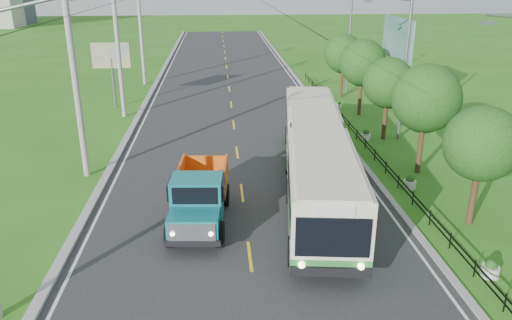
{
  "coord_description": "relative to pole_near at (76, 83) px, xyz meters",
  "views": [
    {
      "loc": [
        -1.05,
        -16.78,
        10.32
      ],
      "look_at": [
        0.67,
        5.59,
        1.9
      ],
      "focal_mm": 35.0,
      "sensor_mm": 36.0,
      "label": 1
    }
  ],
  "objects": [
    {
      "name": "tree_back",
      "position": [
        18.12,
        17.14,
        -1.44
      ],
      "size": [
        3.3,
        3.36,
        5.5
      ],
      "color": "#382314",
      "rests_on": "ground"
    },
    {
      "name": "tree_fifth",
      "position": [
        18.12,
        11.14,
        -1.24
      ],
      "size": [
        3.48,
        3.52,
        5.8
      ],
      "color": "#382314",
      "rests_on": "ground"
    },
    {
      "name": "bus",
      "position": [
        11.96,
        -2.85,
        -3.08
      ],
      "size": [
        4.92,
        17.55,
        3.35
      ],
      "rotation": [
        0.0,
        0.0,
        -0.12
      ],
      "color": "#307A36",
      "rests_on": "ground"
    },
    {
      "name": "streetlight_mid",
      "position": [
        18.9,
        5.0,
        -0.19
      ],
      "size": [
        3.02,
        0.2,
        9.07
      ],
      "color": "slate",
      "rests_on": "ground"
    },
    {
      "name": "edge_line_right",
      "position": [
        14.91,
        11.0,
        -5.07
      ],
      "size": [
        0.12,
        120.0,
        0.0
      ],
      "primitive_type": "cube",
      "color": "silver",
      "rests_on": "road"
    },
    {
      "name": "road",
      "position": [
        8.26,
        11.0,
        -5.08
      ],
      "size": [
        14.0,
        120.0,
        0.02
      ],
      "primitive_type": "cube",
      "color": "#28282B",
      "rests_on": "ground"
    },
    {
      "name": "planter_near",
      "position": [
        16.86,
        -3.0,
        -4.81
      ],
      "size": [
        0.64,
        0.64,
        0.67
      ],
      "color": "silver",
      "rests_on": "ground"
    },
    {
      "name": "pole_mid",
      "position": [
        0.0,
        12.0,
        0.0
      ],
      "size": [
        3.51,
        0.32,
        10.0
      ],
      "color": "gray",
      "rests_on": "ground"
    },
    {
      "name": "tree_fourth",
      "position": [
        18.12,
        5.14,
        -1.51
      ],
      "size": [
        3.24,
        3.31,
        5.4
      ],
      "color": "#382314",
      "rests_on": "ground"
    },
    {
      "name": "curb_left",
      "position": [
        1.06,
        11.0,
        -5.02
      ],
      "size": [
        0.4,
        120.0,
        0.15
      ],
      "primitive_type": "cube",
      "color": "#9E9E99",
      "rests_on": "ground"
    },
    {
      "name": "pole_far",
      "position": [
        0.0,
        24.0,
        0.0
      ],
      "size": [
        3.51,
        0.32,
        10.0
      ],
      "color": "gray",
      "rests_on": "ground"
    },
    {
      "name": "dump_truck",
      "position": [
        6.28,
        -5.98,
        -3.69
      ],
      "size": [
        2.7,
        6.05,
        2.48
      ],
      "rotation": [
        0.0,
        0.0,
        -0.08
      ],
      "color": "#146F79",
      "rests_on": "ground"
    },
    {
      "name": "curb_right",
      "position": [
        15.41,
        11.0,
        -5.04
      ],
      "size": [
        0.3,
        120.0,
        0.1
      ],
      "primitive_type": "cube",
      "color": "#9E9E99",
      "rests_on": "ground"
    },
    {
      "name": "planter_mid",
      "position": [
        16.86,
        5.0,
        -4.81
      ],
      "size": [
        0.64,
        0.64,
        0.67
      ],
      "color": "silver",
      "rests_on": "ground"
    },
    {
      "name": "ground",
      "position": [
        8.26,
        -9.0,
        -5.09
      ],
      "size": [
        240.0,
        240.0,
        0.0
      ],
      "primitive_type": "plane",
      "color": "#2E6918",
      "rests_on": "ground"
    },
    {
      "name": "edge_line_left",
      "position": [
        1.61,
        11.0,
        -5.07
      ],
      "size": [
        0.12,
        120.0,
        0.0
      ],
      "primitive_type": "cube",
      "color": "silver",
      "rests_on": "road"
    },
    {
      "name": "planter_far",
      "position": [
        16.86,
        13.0,
        -4.81
      ],
      "size": [
        0.64,
        0.64,
        0.67
      ],
      "color": "silver",
      "rests_on": "ground"
    },
    {
      "name": "pole_near",
      "position": [
        0.0,
        0.0,
        0.0
      ],
      "size": [
        3.51,
        0.32,
        10.0
      ],
      "color": "gray",
      "rests_on": "ground"
    },
    {
      "name": "railing_right",
      "position": [
        16.26,
        5.0,
        -4.79
      ],
      "size": [
        0.04,
        40.0,
        0.6
      ],
      "primitive_type": "cube",
      "color": "black",
      "rests_on": "ground"
    },
    {
      "name": "billboard_right",
      "position": [
        20.56,
        11.0,
        0.25
      ],
      "size": [
        0.24,
        6.0,
        7.3
      ],
      "color": "slate",
      "rests_on": "ground"
    },
    {
      "name": "tree_second",
      "position": [
        18.12,
        -6.86,
        -1.57
      ],
      "size": [
        3.18,
        3.26,
        5.3
      ],
      "color": "#382314",
      "rests_on": "ground"
    },
    {
      "name": "streetlight_far",
      "position": [
        18.9,
        19.0,
        -0.19
      ],
      "size": [
        3.02,
        0.2,
        9.07
      ],
      "color": "slate",
      "rests_on": "ground"
    },
    {
      "name": "billboard_left",
      "position": [
        -1.24,
        15.0,
        -1.23
      ],
      "size": [
        3.0,
        0.2,
        5.2
      ],
      "color": "slate",
      "rests_on": "ground"
    },
    {
      "name": "centre_dash",
      "position": [
        8.26,
        -9.0,
        -5.07
      ],
      "size": [
        0.12,
        2.2,
        0.0
      ],
      "primitive_type": "cube",
      "color": "yellow",
      "rests_on": "road"
    },
    {
      "name": "tree_third",
      "position": [
        18.12,
        -0.86,
        -1.11
      ],
      "size": [
        3.6,
        3.62,
        6.0
      ],
      "color": "#382314",
      "rests_on": "ground"
    },
    {
      "name": "planter_front",
      "position": [
        16.86,
        -11.0,
        -4.81
      ],
      "size": [
        0.64,
        0.64,
        0.67
      ],
      "color": "silver",
      "rests_on": "ground"
    }
  ]
}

